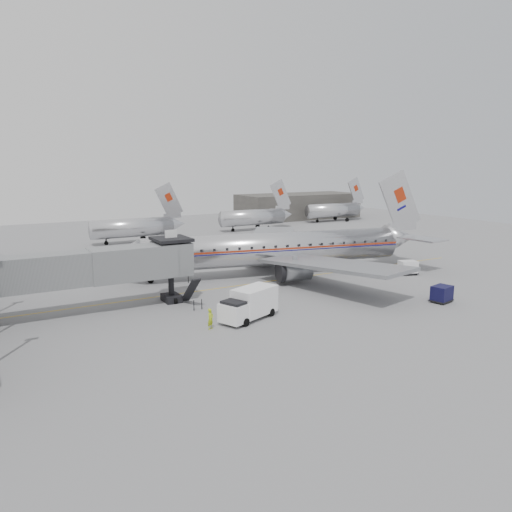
{
  "coord_description": "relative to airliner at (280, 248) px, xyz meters",
  "views": [
    {
      "loc": [
        -25.96,
        -42.13,
        13.6
      ],
      "look_at": [
        1.71,
        5.87,
        3.2
      ],
      "focal_mm": 35.0,
      "sensor_mm": 36.0,
      "label": 1
    }
  ],
  "objects": [
    {
      "name": "apron_line",
      "position": [
        -3.79,
        -2.84,
        -3.2
      ],
      "size": [
        60.0,
        0.15,
        0.01
      ],
      "primitive_type": "cube",
      "rotation": [
        0.0,
        0.0,
        1.57
      ],
      "color": "gold",
      "rests_on": "ground"
    },
    {
      "name": "baggage_cart_navy",
      "position": [
        6.97,
        -18.84,
        -2.33
      ],
      "size": [
        2.39,
        2.01,
        1.65
      ],
      "rotation": [
        0.0,
        0.0,
        0.22
      ],
      "color": "black",
      "rests_on": "ground"
    },
    {
      "name": "distant_aircraft_far",
      "position": [
        41.42,
        41.16,
        -0.47
      ],
      "size": [
        16.39,
        3.2,
        10.26
      ],
      "color": "silver",
      "rests_on": "ground"
    },
    {
      "name": "hangar",
      "position": [
        38.21,
        51.16,
        -0.2
      ],
      "size": [
        30.0,
        12.0,
        6.0
      ],
      "primitive_type": "cube",
      "color": "#3B3936",
      "rests_on": "ground"
    },
    {
      "name": "airliner",
      "position": [
        0.0,
        0.0,
        0.0
      ],
      "size": [
        39.83,
        36.54,
        12.74
      ],
      "rotation": [
        0.0,
        0.0,
        -0.21
      ],
      "color": "silver",
      "rests_on": "ground"
    },
    {
      "name": "service_van",
      "position": [
        -12.19,
        -14.1,
        -1.77
      ],
      "size": [
        6.21,
        4.23,
        2.73
      ],
      "rotation": [
        0.0,
        0.0,
        0.38
      ],
      "color": "white",
      "rests_on": "ground"
    },
    {
      "name": "distant_aircraft_mid",
      "position": [
        17.42,
        37.16,
        -0.47
      ],
      "size": [
        16.39,
        3.2,
        10.26
      ],
      "color": "silver",
      "rests_on": "ground"
    },
    {
      "name": "baggage_cart_white",
      "position": [
        13.51,
        -8.25,
        -2.3
      ],
      "size": [
        2.59,
        2.28,
        1.7
      ],
      "rotation": [
        0.0,
        0.0,
        -0.34
      ],
      "color": "white",
      "rests_on": "ground"
    },
    {
      "name": "distant_aircraft_near",
      "position": [
        -8.58,
        33.16,
        -0.47
      ],
      "size": [
        16.39,
        3.2,
        10.26
      ],
      "color": "silver",
      "rests_on": "ground"
    },
    {
      "name": "jet_bridge",
      "position": [
        -23.45,
        -5.17,
        0.98
      ],
      "size": [
        21.0,
        6.2,
        7.1
      ],
      "color": "slate",
      "rests_on": "ground"
    },
    {
      "name": "ramp_worker",
      "position": [
        -16.27,
        -14.84,
        -2.32
      ],
      "size": [
        0.77,
        0.7,
        1.77
      ],
      "primitive_type": "imported",
      "rotation": [
        0.0,
        0.0,
        0.54
      ],
      "color": "#A5C116",
      "rests_on": "ground"
    },
    {
      "name": "ground",
      "position": [
        -6.79,
        -8.84,
        -3.2
      ],
      "size": [
        160.0,
        160.0,
        0.0
      ],
      "primitive_type": "plane",
      "color": "slate",
      "rests_on": "ground"
    }
  ]
}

